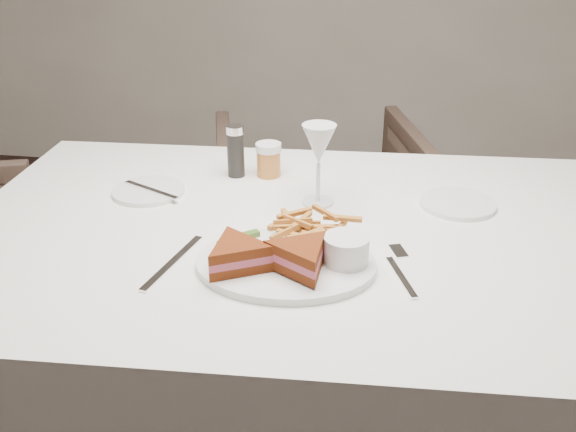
# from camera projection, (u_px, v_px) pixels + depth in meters

# --- Properties ---
(table) EXTENTS (1.39, 0.96, 0.75)m
(table) POSITION_uv_depth(u_px,v_px,m) (291.00, 376.00, 1.44)
(table) COLOR white
(table) RESTS_ON ground
(chair_far) EXTENTS (0.84, 0.81, 0.72)m
(chair_far) POSITION_uv_depth(u_px,v_px,m) (320.00, 210.00, 2.26)
(chair_far) COLOR #4B382E
(chair_far) RESTS_ON ground
(table_setting) EXTENTS (0.84, 0.61, 0.18)m
(table_setting) POSITION_uv_depth(u_px,v_px,m) (293.00, 223.00, 1.21)
(table_setting) COLOR white
(table_setting) RESTS_ON table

